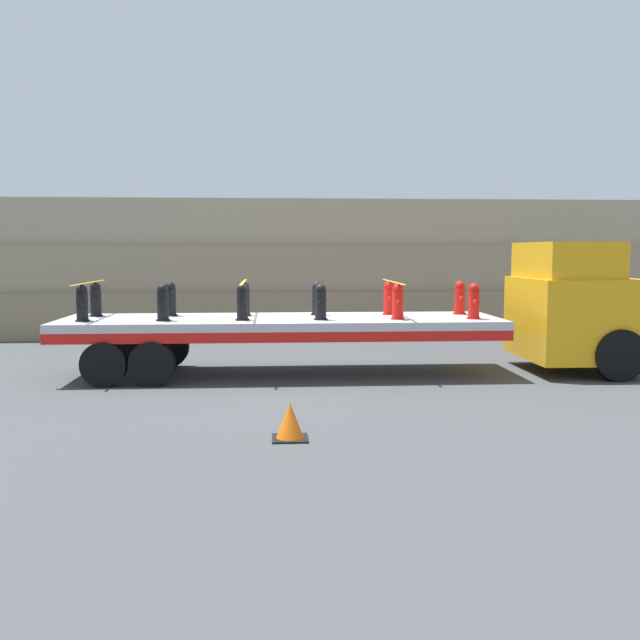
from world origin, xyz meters
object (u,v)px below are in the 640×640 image
(fire_hydrant_red_near_5, at_px, (474,302))
(fire_hydrant_black_far_1, at_px, (171,299))
(truck_cab, at_px, (577,307))
(fire_hydrant_black_far_0, at_px, (96,300))
(fire_hydrant_black_near_1, at_px, (163,303))
(fire_hydrant_black_far_2, at_px, (244,299))
(fire_hydrant_black_far_3, at_px, (317,299))
(fire_hydrant_black_near_3, at_px, (321,302))
(traffic_cone, at_px, (290,421))
(fire_hydrant_black_near_0, at_px, (82,304))
(fire_hydrant_black_near_2, at_px, (242,303))
(fire_hydrant_red_far_4, at_px, (389,298))
(fire_hydrant_red_near_4, at_px, (398,302))
(fire_hydrant_red_far_5, at_px, (460,298))
(flatbed_trailer, at_px, (256,328))

(fire_hydrant_red_near_5, bearing_deg, fire_hydrant_black_far_1, 170.10)
(truck_cab, relative_size, fire_hydrant_black_far_0, 3.78)
(fire_hydrant_black_near_1, bearing_deg, truck_cab, 3.60)
(fire_hydrant_black_far_2, xyz_separation_m, fire_hydrant_black_far_3, (1.55, 0.00, 0.00))
(fire_hydrant_black_far_0, height_order, fire_hydrant_black_far_3, same)
(fire_hydrant_black_near_3, height_order, traffic_cone, fire_hydrant_black_near_3)
(fire_hydrant_black_near_0, xyz_separation_m, fire_hydrant_black_near_1, (1.55, 0.00, 0.00))
(fire_hydrant_black_near_2, bearing_deg, truck_cab, 4.39)
(fire_hydrant_red_far_4, bearing_deg, fire_hydrant_black_near_1, -166.90)
(fire_hydrant_black_near_1, relative_size, fire_hydrant_red_near_5, 1.00)
(traffic_cone, bearing_deg, fire_hydrant_black_far_2, 98.15)
(fire_hydrant_black_far_0, bearing_deg, fire_hydrant_red_near_5, -7.95)
(fire_hydrant_red_far_4, distance_m, traffic_cone, 6.28)
(fire_hydrant_black_near_0, height_order, fire_hydrant_red_near_4, same)
(truck_cab, bearing_deg, fire_hydrant_black_near_2, -175.61)
(fire_hydrant_red_near_4, bearing_deg, traffic_cone, -116.43)
(fire_hydrant_black_near_0, xyz_separation_m, fire_hydrant_red_near_5, (7.77, 0.00, 0.00))
(fire_hydrant_black_far_0, distance_m, fire_hydrant_black_near_2, 3.29)
(fire_hydrant_red_far_5, bearing_deg, fire_hydrant_red_near_4, -145.08)
(fire_hydrant_black_near_1, distance_m, traffic_cone, 5.34)
(fire_hydrant_black_far_3, height_order, traffic_cone, fire_hydrant_black_far_3)
(truck_cab, relative_size, traffic_cone, 5.40)
(flatbed_trailer, distance_m, traffic_cone, 5.24)
(fire_hydrant_black_far_0, distance_m, fire_hydrant_black_near_3, 4.79)
(fire_hydrant_red_near_4, distance_m, fire_hydrant_red_far_5, 1.90)
(fire_hydrant_black_far_2, relative_size, fire_hydrant_black_near_3, 1.00)
(fire_hydrant_red_far_5, height_order, traffic_cone, fire_hydrant_red_far_5)
(flatbed_trailer, relative_size, fire_hydrant_black_far_3, 12.38)
(flatbed_trailer, relative_size, fire_hydrant_red_near_4, 12.38)
(flatbed_trailer, xyz_separation_m, fire_hydrant_red_far_4, (2.86, 0.54, 0.57))
(fire_hydrant_black_near_2, distance_m, fire_hydrant_red_near_4, 3.11)
(fire_hydrant_black_far_1, bearing_deg, fire_hydrant_black_near_1, -90.00)
(fire_hydrant_black_near_2, xyz_separation_m, fire_hydrant_red_near_5, (4.66, 0.00, 0.00))
(fire_hydrant_red_near_4, relative_size, fire_hydrant_red_far_4, 1.00)
(flatbed_trailer, xyz_separation_m, fire_hydrant_black_far_2, (-0.24, 0.54, 0.57))
(truck_cab, height_order, flatbed_trailer, truck_cab)
(flatbed_trailer, xyz_separation_m, fire_hydrant_red_near_4, (2.86, -0.54, 0.57))
(fire_hydrant_black_near_3, bearing_deg, fire_hydrant_red_far_4, 34.92)
(fire_hydrant_red_near_4, bearing_deg, fire_hydrant_black_far_0, 170.10)
(fire_hydrant_red_near_4, relative_size, fire_hydrant_red_far_5, 1.00)
(flatbed_trailer, height_order, fire_hydrant_black_far_3, fire_hydrant_black_far_3)
(truck_cab, height_order, fire_hydrant_black_far_3, truck_cab)
(flatbed_trailer, distance_m, fire_hydrant_black_far_3, 1.53)
(flatbed_trailer, height_order, fire_hydrant_black_near_3, fire_hydrant_black_near_3)
(fire_hydrant_black_far_0, distance_m, fire_hydrant_black_far_1, 1.55)
(fire_hydrant_red_far_4, relative_size, fire_hydrant_red_far_5, 1.00)
(fire_hydrant_red_near_5, distance_m, fire_hydrant_red_far_5, 1.08)
(fire_hydrant_black_near_3, distance_m, traffic_cone, 4.85)
(flatbed_trailer, bearing_deg, traffic_cone, -83.68)
(fire_hydrant_black_far_3, relative_size, fire_hydrant_red_far_4, 1.00)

